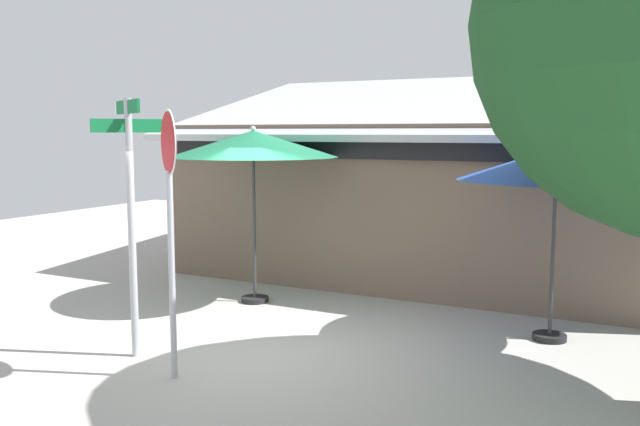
{
  "coord_description": "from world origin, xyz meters",
  "views": [
    {
      "loc": [
        4.46,
        -7.14,
        2.73
      ],
      "look_at": [
        0.16,
        1.2,
        1.6
      ],
      "focal_mm": 37.9,
      "sensor_mm": 36.0,
      "label": 1
    }
  ],
  "objects": [
    {
      "name": "ground_plane",
      "position": [
        0.0,
        0.0,
        -0.05
      ],
      "size": [
        28.0,
        28.0,
        0.1
      ],
      "primitive_type": "cube",
      "color": "#ADA8A0"
    },
    {
      "name": "cafe_building",
      "position": [
        0.53,
        5.48,
        1.52
      ],
      "size": [
        9.61,
        5.51,
        3.96
      ],
      "color": "#705B4C",
      "rests_on": "ground"
    },
    {
      "name": "street_sign_post",
      "position": [
        -1.22,
        -1.06,
        1.91
      ],
      "size": [
        0.82,
        0.76,
        3.12
      ],
      "color": "#A8AAB2",
      "rests_on": "ground"
    },
    {
      "name": "stop_sign",
      "position": [
        -0.31,
        -1.43,
        2.04
      ],
      "size": [
        0.57,
        0.45,
        2.97
      ],
      "color": "#A8AAB2",
      "rests_on": "ground"
    },
    {
      "name": "patio_umbrella_forest_green_left",
      "position": [
        -1.36,
        1.85,
        2.53
      ],
      "size": [
        2.69,
        2.69,
        2.82
      ],
      "color": "black",
      "rests_on": "ground"
    },
    {
      "name": "patio_umbrella_royal_blue_center",
      "position": [
        3.19,
        1.93,
        2.31
      ],
      "size": [
        2.52,
        2.52,
        2.61
      ],
      "color": "black",
      "rests_on": "ground"
    }
  ]
}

